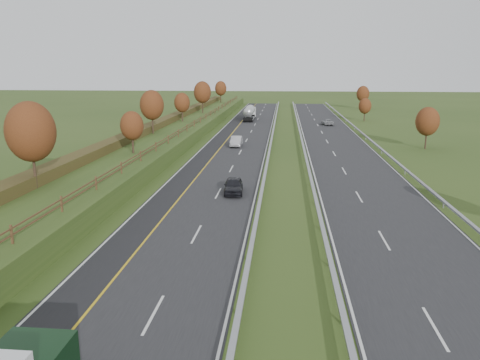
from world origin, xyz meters
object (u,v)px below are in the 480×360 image
Objects in this scene: road_tanker at (250,112)px; car_small_far at (251,111)px; car_silver_mid at (236,141)px; car_dark_near at (234,185)px; car_oncoming at (327,122)px.

road_tanker is 2.37× the size of car_small_far.
road_tanker is 2.31× the size of car_silver_mid.
car_dark_near is 29.43m from car_silver_mid.
car_dark_near is at bearing -87.12° from road_tanker.
car_dark_near is 61.90m from car_oncoming.
car_silver_mid is at bearing -84.52° from car_small_far.
car_dark_near is (3.48, -69.10, -1.04)m from road_tanker.
car_oncoming is (14.57, 60.16, -0.15)m from car_dark_near.
road_tanker is 69.19m from car_dark_near.
car_small_far is (-4.39, 85.63, -0.09)m from car_dark_near.
car_small_far is (-0.91, 16.53, -1.13)m from road_tanker.
car_small_far reaches higher than car_oncoming.
car_silver_mid is at bearing 52.80° from car_oncoming.
car_silver_mid reaches higher than car_oncoming.
car_oncoming is (17.25, 30.85, -0.17)m from car_silver_mid.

